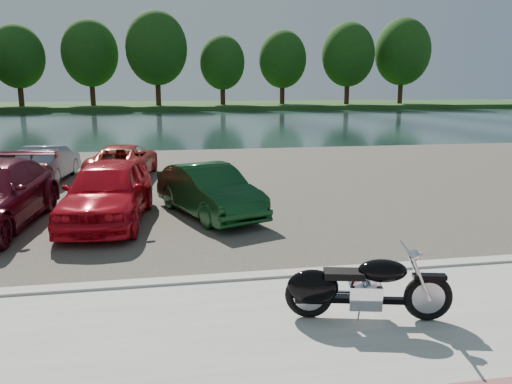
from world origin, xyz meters
The scene contains 12 objects.
ground centered at (0.00, 0.00, 0.00)m, with size 200.00×200.00×0.00m, color #595447.
promenade centered at (0.00, -1.00, 0.05)m, with size 60.00×6.00×0.10m, color #AAA8A0.
kerb centered at (0.00, 2.00, 0.07)m, with size 60.00×0.30×0.14m, color #AAA8A0.
parking_lot centered at (0.00, 11.00, 0.02)m, with size 60.00×18.00×0.04m, color #453E37.
river centered at (0.00, 40.00, 0.00)m, with size 120.00×40.00×0.00m, color #182B29.
far_bank centered at (0.00, 72.00, 0.30)m, with size 120.00×24.00×0.60m, color #22481A.
far_trees centered at (4.36, 65.79, 7.49)m, with size 70.25×10.68×12.52m.
motorcycle centered at (0.54, 0.21, 0.56)m, with size 2.30×0.90×1.05m.
car_4 centered at (-3.43, 6.29, 0.81)m, with size 1.81×4.49×1.53m, color red.
car_5 centered at (-0.95, 6.53, 0.69)m, with size 1.37×3.93×1.29m, color #103A18.
car_9 centered at (-6.13, 12.38, 0.66)m, with size 1.31×3.77×1.24m, color slate.
car_10 centered at (-3.55, 12.41, 0.66)m, with size 2.04×4.43×1.23m, color #A1211A.
Camera 1 is at (-1.93, -5.99, 3.33)m, focal length 35.00 mm.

